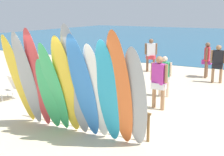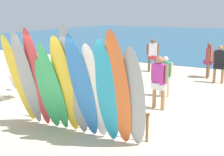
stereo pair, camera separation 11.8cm
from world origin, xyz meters
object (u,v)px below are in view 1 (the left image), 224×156
Objects in this scene: surfboard_yellow_0 at (19,80)px; beach_chair_red at (45,87)px; surfboard_rack at (85,107)px; beachgoer_by_water at (151,53)px; surfboard_red_2 at (38,79)px; surfboard_grey_11 at (136,99)px; surfboard_green_3 at (48,95)px; surfboard_yellow_5 at (66,86)px; surfboard_green_4 at (54,89)px; beach_chair_blue at (9,87)px; surfboard_grey_6 at (75,82)px; surfboard_orange_10 at (120,91)px; beachgoer_near_rack at (164,74)px; beachgoer_strolling at (159,79)px; surfboard_white_8 at (96,93)px; surfboard_blue_7 at (83,88)px; surfboard_teal_9 at (108,93)px; surfboard_grey_1 at (27,80)px; beachgoer_midbeach at (218,61)px; beachgoer_photographing at (207,57)px.

surfboard_yellow_0 is 2.79m from beach_chair_red.
beachgoer_by_water reaches higher than surfboard_rack.
surfboard_red_2 is 1.13× the size of surfboard_grey_11.
surfboard_rack is 1.84× the size of surfboard_green_3.
surfboard_yellow_5 is 1.57× the size of beachgoer_by_water.
surfboard_green_4 is 3.01× the size of beach_chair_blue.
surfboard_grey_6 is 4.50m from beach_chair_blue.
surfboard_orange_10 is 4.69m from beachgoer_near_rack.
surfboard_green_4 is at bearing 80.45° from beachgoer_strolling.
beachgoer_by_water is 2.09× the size of beach_chair_red.
beach_chair_red is at bearing 149.96° from surfboard_grey_11.
surfboard_grey_6 reaches higher than beachgoer_near_rack.
surfboard_red_2 is at bearing -170.22° from surfboard_green_3.
surfboard_yellow_5 is 0.31m from surfboard_grey_6.
beach_chair_blue is at bearing 165.48° from surfboard_rack.
surfboard_yellow_0 is 5.25m from beachgoer_near_rack.
beachgoer_by_water is 0.99× the size of beachgoer_strolling.
surfboard_grey_6 is at bearing 179.11° from surfboard_white_8.
surfboard_yellow_0 is 1.00× the size of surfboard_yellow_5.
surfboard_white_8 is (0.30, 0.08, -0.10)m from surfboard_blue_7.
beachgoer_by_water is (-0.67, 8.71, -0.00)m from surfboard_green_3.
beach_chair_blue is (-4.96, 1.66, -0.82)m from surfboard_teal_9.
surfboard_grey_6 is (0.28, -0.01, 0.13)m from surfboard_yellow_5.
beachgoer_strolling is at bearing 18.07° from beach_chair_red.
surfboard_yellow_5 is at bearing -2.10° from surfboard_grey_1.
beach_chair_red is at bearing -146.16° from beachgoer_midbeach.
beachgoer_midbeach reaches higher than beachgoer_near_rack.
surfboard_blue_7 is at bearing -5.16° from surfboard_grey_1.
surfboard_green_4 is at bearing -3.32° from surfboard_grey_1.
surfboard_grey_1 is at bearing 158.62° from beachgoer_photographing.
surfboard_grey_6 is 1.15× the size of surfboard_white_8.
beach_chair_blue is (-3.90, 1.01, -0.16)m from surfboard_rack.
surfboard_green_4 is at bearing -179.28° from surfboard_blue_7.
surfboard_yellow_0 reaches higher than beach_chair_red.
surfboard_yellow_0 is 1.05× the size of surfboard_white_8.
surfboard_yellow_5 is 1.81m from surfboard_grey_11.
beachgoer_near_rack is (0.89, 4.61, -0.42)m from surfboard_yellow_5.
surfboard_yellow_5 is (0.35, 0.03, 0.09)m from surfboard_green_4.
beachgoer_photographing is (2.44, 8.68, -0.40)m from surfboard_red_2.
surfboard_grey_11 is (1.52, 0.11, -0.22)m from surfboard_grey_6.
surfboard_rack is at bearing -23.92° from beach_chair_red.
surfboard_white_8 is (0.57, 0.02, -0.20)m from surfboard_grey_6.
surfboard_grey_11 is (3.02, 0.15, -0.11)m from surfboard_grey_1.
surfboard_green_3 is at bearing 173.51° from surfboard_teal_9.
surfboard_grey_1 is (0.32, -0.02, 0.04)m from surfboard_yellow_0.
surfboard_orange_10 reaches higher than surfboard_yellow_5.
beachgoer_photographing is (2.82, -0.07, -0.02)m from beachgoer_by_water.
surfboard_grey_11 is at bearing -19.34° from beach_chair_red.
surfboard_yellow_0 reaches higher than beach_chair_blue.
beachgoer_strolling is at bearing 60.07° from surfboard_green_3.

